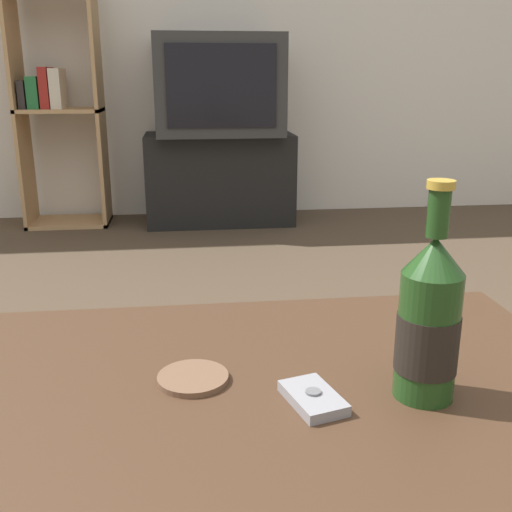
% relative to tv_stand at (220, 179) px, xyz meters
% --- Properties ---
extents(coffee_table, '(1.07, 0.74, 0.43)m').
position_rel_tv_stand_xyz_m(coffee_table, '(-0.19, -2.75, 0.12)').
color(coffee_table, '#422B1C').
rests_on(coffee_table, ground_plane).
extents(tv_stand, '(0.82, 0.39, 0.50)m').
position_rel_tv_stand_xyz_m(tv_stand, '(0.00, 0.00, 0.00)').
color(tv_stand, black).
rests_on(tv_stand, ground_plane).
extents(television, '(0.67, 0.58, 0.52)m').
position_rel_tv_stand_xyz_m(television, '(0.00, -0.00, 0.51)').
color(television, '#2D2D2D').
rests_on(television, tv_stand).
extents(bookshelf, '(0.44, 0.30, 1.26)m').
position_rel_tv_stand_xyz_m(bookshelf, '(-0.87, 0.06, 0.41)').
color(bookshelf, tan).
rests_on(bookshelf, ground_plane).
extents(beer_bottle, '(0.08, 0.08, 0.27)m').
position_rel_tv_stand_xyz_m(beer_bottle, '(0.09, -2.73, 0.28)').
color(beer_bottle, '#1E4219').
rests_on(beer_bottle, coffee_table).
extents(cell_phone, '(0.08, 0.10, 0.02)m').
position_rel_tv_stand_xyz_m(cell_phone, '(-0.06, -2.74, 0.19)').
color(cell_phone, gray).
rests_on(cell_phone, coffee_table).
extents(coaster, '(0.09, 0.09, 0.01)m').
position_rel_tv_stand_xyz_m(coaster, '(-0.20, -2.66, 0.18)').
color(coaster, brown).
rests_on(coaster, coffee_table).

